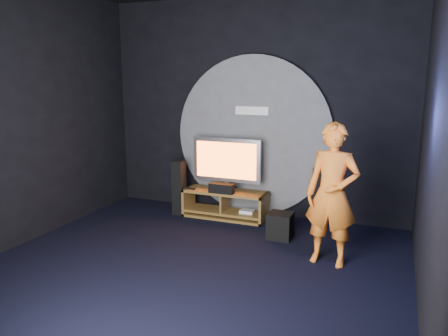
# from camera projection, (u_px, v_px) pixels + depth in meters

# --- Properties ---
(floor) EXTENTS (5.00, 5.00, 0.00)m
(floor) POSITION_uv_depth(u_px,v_px,m) (187.00, 272.00, 5.14)
(floor) COLOR black
(floor) RESTS_ON ground
(back_wall) EXTENTS (5.00, 0.04, 3.50)m
(back_wall) POSITION_uv_depth(u_px,v_px,m) (254.00, 108.00, 7.05)
(back_wall) COLOR black
(back_wall) RESTS_ON ground
(left_wall) EXTENTS (0.04, 5.00, 3.50)m
(left_wall) POSITION_uv_depth(u_px,v_px,m) (13.00, 116.00, 5.69)
(left_wall) COLOR black
(left_wall) RESTS_ON ground
(right_wall) EXTENTS (0.04, 5.00, 3.50)m
(right_wall) POSITION_uv_depth(u_px,v_px,m) (436.00, 135.00, 3.88)
(right_wall) COLOR black
(right_wall) RESTS_ON ground
(wall_disc_panel) EXTENTS (2.60, 0.11, 2.60)m
(wall_disc_panel) POSITION_uv_depth(u_px,v_px,m) (253.00, 136.00, 7.10)
(wall_disc_panel) COLOR #515156
(wall_disc_panel) RESTS_ON ground
(media_console) EXTENTS (1.36, 0.45, 0.45)m
(media_console) POSITION_uv_depth(u_px,v_px,m) (225.00, 206.00, 7.08)
(media_console) COLOR brown
(media_console) RESTS_ON ground
(tv) EXTENTS (1.14, 0.22, 0.84)m
(tv) POSITION_uv_depth(u_px,v_px,m) (227.00, 162.00, 7.00)
(tv) COLOR #AEADB5
(tv) RESTS_ON media_console
(center_speaker) EXTENTS (0.40, 0.15, 0.15)m
(center_speaker) POSITION_uv_depth(u_px,v_px,m) (222.00, 188.00, 6.88)
(center_speaker) COLOR black
(center_speaker) RESTS_ON media_console
(remote) EXTENTS (0.18, 0.05, 0.02)m
(remote) POSITION_uv_depth(u_px,v_px,m) (190.00, 188.00, 7.13)
(remote) COLOR black
(remote) RESTS_ON media_console
(tower_speaker_left) EXTENTS (0.18, 0.20, 0.90)m
(tower_speaker_left) POSITION_uv_depth(u_px,v_px,m) (179.00, 188.00, 7.22)
(tower_speaker_left) COLOR black
(tower_speaker_left) RESTS_ON ground
(tower_speaker_right) EXTENTS (0.18, 0.20, 0.90)m
(tower_speaker_right) POSITION_uv_depth(u_px,v_px,m) (319.00, 196.00, 6.71)
(tower_speaker_right) COLOR black
(tower_speaker_right) RESTS_ON ground
(subwoofer) EXTENTS (0.33, 0.33, 0.37)m
(subwoofer) POSITION_uv_depth(u_px,v_px,m) (280.00, 226.00, 6.18)
(subwoofer) COLOR black
(subwoofer) RESTS_ON ground
(player) EXTENTS (0.68, 0.48, 1.74)m
(player) POSITION_uv_depth(u_px,v_px,m) (332.00, 195.00, 5.22)
(player) COLOR orange
(player) RESTS_ON ground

